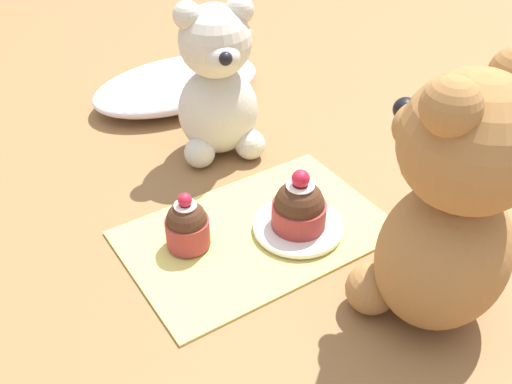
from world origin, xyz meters
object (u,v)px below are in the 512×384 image
(teddy_bear_tan, at_px, (451,208))
(cupcake_near_cream_bear, at_px, (187,225))
(saucer_plate, at_px, (298,226))
(teddy_bear_cream, at_px, (217,85))
(cupcake_near_tan_bear, at_px, (299,207))

(teddy_bear_tan, relative_size, cupcake_near_cream_bear, 3.91)
(cupcake_near_cream_bear, bearing_deg, teddy_bear_tan, -53.15)
(cupcake_near_cream_bear, distance_m, saucer_plate, 0.12)
(teddy_bear_cream, bearing_deg, teddy_bear_tan, -69.47)
(teddy_bear_cream, distance_m, cupcake_near_cream_bear, 0.19)
(teddy_bear_cream, distance_m, saucer_plate, 0.20)
(cupcake_near_cream_bear, height_order, cupcake_near_tan_bear, cupcake_near_tan_bear)
(cupcake_near_tan_bear, bearing_deg, cupcake_near_cream_bear, 158.67)
(cupcake_near_cream_bear, xyz_separation_m, cupcake_near_tan_bear, (0.11, -0.04, 0.00))
(saucer_plate, distance_m, cupcake_near_tan_bear, 0.03)
(cupcake_near_cream_bear, relative_size, saucer_plate, 0.66)
(cupcake_near_cream_bear, distance_m, cupcake_near_tan_bear, 0.12)
(teddy_bear_tan, xyz_separation_m, cupcake_near_tan_bear, (-0.04, 0.15, -0.08))
(teddy_bear_tan, distance_m, cupcake_near_cream_bear, 0.25)
(cupcake_near_cream_bear, xyz_separation_m, saucer_plate, (0.11, -0.04, -0.02))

